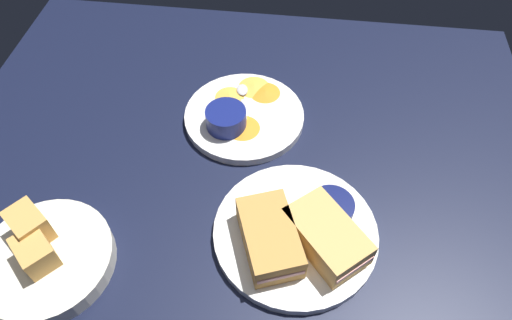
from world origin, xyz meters
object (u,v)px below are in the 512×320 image
sandwich_half_far (326,236)px  spoon_by_gravy_ramekin (243,95)px  sandwich_half_near (270,237)px  plate_chips_companion (244,116)px  ramekin_light_gravy (226,118)px  spoon_by_dark_ramekin (294,216)px  bread_basket_rear (45,256)px  ramekin_dark_sauce (330,210)px  plate_sandwich_main (295,233)px

sandwich_half_far → spoon_by_gravy_ramekin: (30.70, 17.18, -2.04)cm
sandwich_half_near → sandwich_half_far: bearing=-81.3°
sandwich_half_near → plate_chips_companion: sandwich_half_near is taller
plate_chips_companion → ramekin_light_gravy: (-3.44, 2.87, 2.80)cm
sandwich_half_far → plate_chips_companion: bearing=32.0°
spoon_by_dark_ramekin → spoon_by_gravy_ramekin: 29.28cm
spoon_by_dark_ramekin → plate_chips_companion: spoon_by_dark_ramekin is taller
plate_chips_companion → spoon_by_gravy_ramekin: size_ratio=2.30×
plate_chips_companion → bread_basket_rear: 42.12cm
sandwich_half_near → ramekin_dark_sauce: 10.75cm
plate_chips_companion → sandwich_half_near: bearing=-164.1°
sandwich_half_near → ramekin_light_gravy: (23.78, 10.62, -0.40)cm
sandwich_half_near → spoon_by_dark_ramekin: bearing=-32.1°
sandwich_half_near → spoon_by_dark_ramekin: (5.32, -3.34, -2.04)cm
plate_chips_companion → ramekin_light_gravy: bearing=140.2°
sandwich_half_far → ramekin_dark_sauce: (4.69, -0.48, -0.15)cm
sandwich_half_far → ramekin_dark_sauce: sandwich_half_far is taller
spoon_by_dark_ramekin → spoon_by_gravy_ramekin: bearing=24.3°
bread_basket_rear → sandwich_half_far: bearing=-79.6°
sandwich_half_near → sandwich_half_far: 8.55cm
ramekin_light_gravy → sandwich_half_far: bearing=-139.7°
spoon_by_gravy_ramekin → bread_basket_rear: 45.46cm
plate_sandwich_main → ramekin_light_gravy: (20.69, 14.47, 2.80)cm
spoon_by_dark_ramekin → plate_sandwich_main: bearing=-167.1°
bread_basket_rear → sandwich_half_near: bearing=-79.2°
ramekin_light_gravy → plate_chips_companion: bearing=-39.8°
plate_chips_companion → spoon_by_gravy_ramekin: bearing=11.6°
ramekin_light_gravy → spoon_by_dark_ramekin: bearing=-142.9°
ramekin_dark_sauce → sandwich_half_far: bearing=174.2°
ramekin_dark_sauce → spoon_by_gravy_ramekin: (26.01, 17.66, -1.89)cm
plate_chips_companion → bread_basket_rear: bread_basket_rear is taller
spoon_by_dark_ramekin → ramekin_light_gravy: 23.20cm
sandwich_half_far → ramekin_light_gravy: (22.48, 19.06, -0.40)cm
spoon_by_dark_ramekin → ramekin_light_gravy: ramekin_light_gravy is taller
sandwich_half_far → bread_basket_rear: 42.34cm
sandwich_half_far → plate_chips_companion: (25.92, 16.20, -3.20)cm
plate_chips_companion → ramekin_light_gravy: ramekin_light_gravy is taller
spoon_by_dark_ramekin → bread_basket_rear: size_ratio=0.50×
sandwich_half_far → plate_chips_companion: size_ratio=0.65×
sandwich_half_near → plate_chips_companion: 28.48cm
sandwich_half_near → ramekin_light_gravy: sandwich_half_near is taller
ramekin_dark_sauce → ramekin_light_gravy: 26.43cm
spoon_by_dark_ramekin → bread_basket_rear: bread_basket_rear is taller
bread_basket_rear → plate_chips_companion: bearing=-37.1°
sandwich_half_near → ramekin_dark_sauce: bearing=-56.2°
sandwich_half_far → spoon_by_gravy_ramekin: sandwich_half_far is taller
plate_chips_companion → bread_basket_rear: size_ratio=1.15×
sandwich_half_far → ramekin_dark_sauce: bearing=-5.8°
ramekin_light_gravy → ramekin_dark_sauce: bearing=-132.3°
ramekin_dark_sauce → spoon_by_dark_ramekin: bearing=96.8°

